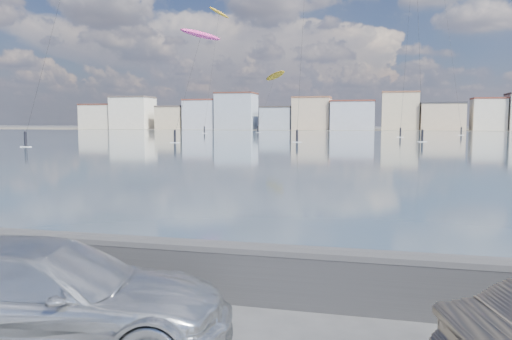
{
  "coord_description": "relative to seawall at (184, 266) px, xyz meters",
  "views": [
    {
      "loc": [
        3.31,
        -5.44,
        3.14
      ],
      "look_at": [
        1.0,
        4.0,
        2.2
      ],
      "focal_mm": 35.0,
      "sensor_mm": 36.0,
      "label": 1
    }
  ],
  "objects": [
    {
      "name": "car_silver",
      "position": [
        -1.09,
        -2.39,
        0.17
      ],
      "size": [
        5.53,
        3.25,
        1.51
      ],
      "primitive_type": "imported",
      "rotation": [
        0.0,
        0.0,
        1.8
      ],
      "color": "silver",
      "rests_on": "ground"
    },
    {
      "name": "kitesurfer_1",
      "position": [
        -27.34,
        141.33,
        16.09
      ],
      "size": [
        7.91,
        13.04,
        18.91
      ],
      "color": "#BF8C19",
      "rests_on": "ground"
    },
    {
      "name": "kitesurfer_8",
      "position": [
        -24.58,
        68.85,
        16.25
      ],
      "size": [
        5.82,
        13.36,
        17.85
      ],
      "color": "#E5338C",
      "rests_on": "ground"
    },
    {
      "name": "seawall",
      "position": [
        0.0,
        0.0,
        0.0
      ],
      "size": [
        400.0,
        0.36,
        1.08
      ],
      "color": "#28282B",
      "rests_on": "ground"
    },
    {
      "name": "far_shore_strip",
      "position": [
        0.0,
        197.3,
        -0.57
      ],
      "size": [
        500.0,
        60.0,
        0.0
      ],
      "primitive_type": "cube",
      "color": "#4C473D",
      "rests_on": "ground"
    },
    {
      "name": "kitesurfer_11",
      "position": [
        -42.26,
        133.1,
        33.41
      ],
      "size": [
        5.68,
        17.52,
        36.31
      ],
      "color": "#BF8C19",
      "rests_on": "ground"
    },
    {
      "name": "far_buildings",
      "position": [
        1.31,
        183.3,
        5.44
      ],
      "size": [
        240.79,
        13.26,
        14.6
      ],
      "color": "beige",
      "rests_on": "ground"
    },
    {
      "name": "bay_water",
      "position": [
        0.0,
        88.8,
        -0.58
      ],
      "size": [
        500.0,
        177.0,
        0.0
      ],
      "primitive_type": "cube",
      "color": "#2E4055",
      "rests_on": "ground"
    }
  ]
}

